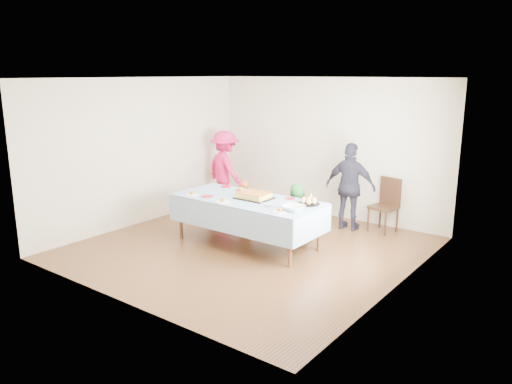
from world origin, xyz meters
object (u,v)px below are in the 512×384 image
dining_chair (386,202)px  party_table (247,202)px  birthday_cake (254,196)px  adult_left (225,170)px

dining_chair → party_table: bearing=-115.0°
birthday_cake → adult_left: (-1.90, 1.50, -0.02)m
party_table → adult_left: 2.39m
dining_chair → adult_left: 3.39m
birthday_cake → dining_chair: 2.48m
party_table → birthday_cake: size_ratio=4.43×
party_table → adult_left: adult_left is taller
dining_chair → adult_left: size_ratio=0.60×
party_table → birthday_cake: bearing=35.8°
birthday_cake → dining_chair: (1.45, 2.00, -0.29)m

